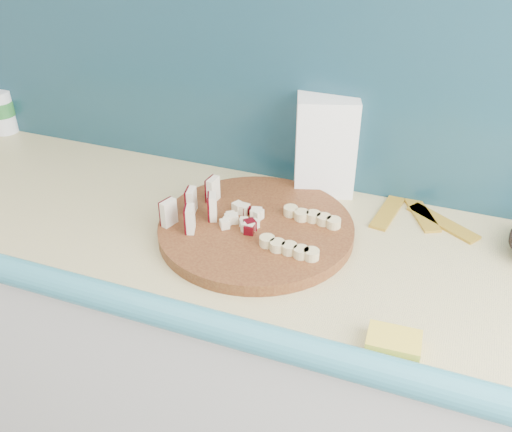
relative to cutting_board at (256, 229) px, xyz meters
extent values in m
cube|color=silver|center=(-0.08, 0.29, 0.38)|extent=(3.60, 0.04, 2.60)
cube|color=silver|center=(0.02, -0.01, -0.48)|extent=(2.20, 0.60, 0.88)
cube|color=#DDCE81|center=(0.02, -0.01, -0.03)|extent=(2.20, 0.60, 0.03)
cube|color=teal|center=(0.02, -0.31, -0.03)|extent=(2.20, 0.06, 0.03)
cube|color=teal|center=(0.02, 0.28, 0.24)|extent=(2.20, 0.02, 0.50)
cylinder|color=#431B0E|center=(0.00, 0.00, 0.00)|extent=(0.48, 0.48, 0.03)
cube|color=beige|center=(-0.18, -0.07, 0.04)|extent=(0.02, 0.04, 0.06)
cube|color=#40040A|center=(-0.19, -0.07, 0.04)|extent=(0.01, 0.04, 0.06)
cube|color=beige|center=(-0.15, -0.01, 0.04)|extent=(0.02, 0.04, 0.06)
cube|color=#40040A|center=(-0.16, -0.01, 0.04)|extent=(0.01, 0.04, 0.06)
cube|color=beige|center=(-0.13, 0.06, 0.04)|extent=(0.02, 0.04, 0.06)
cube|color=#40040A|center=(-0.14, 0.06, 0.04)|extent=(0.01, 0.04, 0.06)
cube|color=beige|center=(-0.12, -0.08, 0.04)|extent=(0.02, 0.04, 0.06)
cube|color=#40040A|center=(-0.13, -0.08, 0.04)|extent=(0.01, 0.04, 0.06)
cube|color=beige|center=(-0.10, -0.01, 0.04)|extent=(0.02, 0.04, 0.06)
cube|color=#40040A|center=(-0.11, -0.01, 0.04)|extent=(0.01, 0.04, 0.06)
cube|color=#FAEBC8|center=(-0.02, 0.00, 0.02)|extent=(0.02, 0.02, 0.02)
cube|color=#FAEBC8|center=(-0.01, 0.01, 0.02)|extent=(0.02, 0.02, 0.02)
cube|color=#40040A|center=(-0.01, 0.02, 0.02)|extent=(0.02, 0.02, 0.02)
cube|color=#FAEBC8|center=(-0.02, 0.01, 0.02)|extent=(0.02, 0.02, 0.02)
cube|color=#FAEBC8|center=(-0.02, 0.02, 0.02)|extent=(0.02, 0.02, 0.02)
cube|color=#FAEBC8|center=(-0.03, 0.03, 0.02)|extent=(0.02, 0.02, 0.02)
cube|color=#FAEBC8|center=(-0.04, 0.01, 0.02)|extent=(0.02, 0.02, 0.02)
cube|color=#FAEBC8|center=(-0.05, 0.01, 0.02)|extent=(0.02, 0.02, 0.02)
cube|color=#40040A|center=(-0.06, 0.01, 0.02)|extent=(0.02, 0.02, 0.02)
cube|color=#FAEBC8|center=(-0.04, 0.00, 0.02)|extent=(0.02, 0.02, 0.02)
cube|color=#FAEBC8|center=(-0.05, -0.01, 0.02)|extent=(0.02, 0.02, 0.02)
cube|color=#FAEBC8|center=(-0.03, -0.01, 0.02)|extent=(0.02, 0.02, 0.02)
cube|color=#FAEBC8|center=(-0.03, -0.02, 0.02)|extent=(0.02, 0.02, 0.02)
cube|color=#FAEBC8|center=(-0.02, -0.02, 0.02)|extent=(0.02, 0.02, 0.02)
cube|color=#40040A|center=(-0.02, -0.01, 0.02)|extent=(0.02, 0.02, 0.02)
cube|color=#FAEBC8|center=(-0.01, -0.01, 0.02)|extent=(0.02, 0.02, 0.02)
cylinder|color=#D7C283|center=(0.05, -0.07, 0.02)|extent=(0.03, 0.03, 0.02)
cylinder|color=#D7C283|center=(0.07, -0.07, 0.02)|extent=(0.03, 0.03, 0.02)
cylinder|color=#D7C283|center=(0.10, -0.08, 0.02)|extent=(0.03, 0.03, 0.02)
cylinder|color=#D7C283|center=(0.13, -0.08, 0.02)|extent=(0.03, 0.03, 0.02)
cylinder|color=#D7C283|center=(0.15, -0.08, 0.02)|extent=(0.03, 0.03, 0.02)
cylinder|color=#D7C283|center=(0.06, 0.06, 0.02)|extent=(0.03, 0.03, 0.02)
cylinder|color=#D7C283|center=(0.09, 0.06, 0.02)|extent=(0.03, 0.03, 0.02)
cylinder|color=#D7C283|center=(0.11, 0.06, 0.02)|extent=(0.03, 0.03, 0.02)
cylinder|color=#D7C283|center=(0.14, 0.05, 0.02)|extent=(0.03, 0.03, 0.02)
cylinder|color=#D7C283|center=(0.17, 0.05, 0.02)|extent=(0.03, 0.03, 0.02)
cube|color=white|center=(0.09, 0.25, 0.11)|extent=(0.17, 0.14, 0.25)
cylinder|color=white|center=(-0.92, 0.25, 0.05)|extent=(0.08, 0.08, 0.13)
cylinder|color=#2D7D35|center=(-0.92, 0.25, 0.06)|extent=(0.08, 0.08, 0.04)
cube|color=gold|center=(0.35, -0.25, 0.00)|extent=(0.10, 0.07, 0.03)
cube|color=gold|center=(0.27, 0.20, -0.01)|extent=(0.07, 0.19, 0.01)
cube|color=gold|center=(0.34, 0.23, -0.01)|extent=(0.12, 0.18, 0.01)
cube|color=gold|center=(0.39, 0.19, -0.01)|extent=(0.18, 0.13, 0.01)
camera|label=1|loc=(0.38, -1.00, 0.72)|focal=40.00mm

